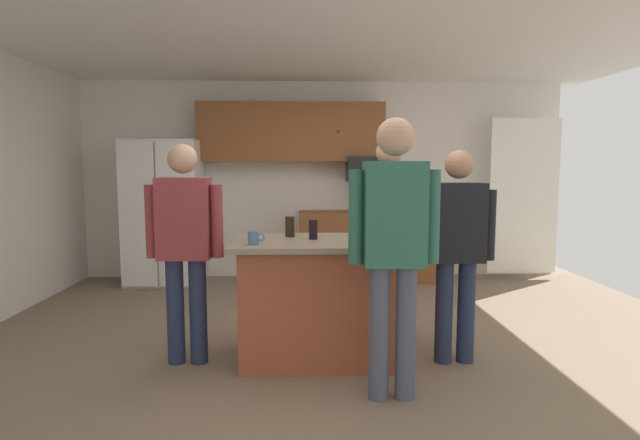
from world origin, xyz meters
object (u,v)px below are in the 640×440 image
at_px(refrigerator, 165,212).
at_px(person_host_foreground, 394,238).
at_px(kitchen_island, 321,299).
at_px(person_elder_center, 457,243).
at_px(glass_pilsner, 313,229).
at_px(person_guest_by_door, 185,239).
at_px(glass_short_whisky, 290,227).
at_px(microwave_over_range, 369,169).
at_px(glass_dark_ale, 381,226).
at_px(mug_ceramic_white, 254,238).
at_px(person_guest_left, 388,222).

xyz_separation_m(refrigerator, person_host_foreground, (2.32, -3.30, 0.13)).
relative_size(refrigerator, kitchen_island, 1.35).
xyz_separation_m(person_elder_center, glass_pilsner, (-1.07, 0.13, 0.09)).
bearing_deg(person_guest_by_door, glass_short_whisky, 14.06).
height_order(refrigerator, person_elder_center, refrigerator).
xyz_separation_m(microwave_over_range, glass_pilsner, (-0.77, -2.69, -0.44)).
height_order(refrigerator, person_guest_by_door, refrigerator).
relative_size(kitchen_island, glass_dark_ale, 8.66).
relative_size(mug_ceramic_white, glass_short_whisky, 0.74).
bearing_deg(person_guest_by_door, kitchen_island, -0.00).
bearing_deg(mug_ceramic_white, glass_dark_ale, 23.59).
relative_size(refrigerator, glass_pilsner, 11.89).
bearing_deg(refrigerator, person_guest_left, -38.65).
bearing_deg(person_guest_left, glass_dark_ale, 27.90).
height_order(microwave_over_range, person_host_foreground, person_host_foreground).
height_order(person_host_foreground, person_guest_left, person_host_foreground).
xyz_separation_m(mug_ceramic_white, glass_short_whisky, (0.25, 0.39, 0.03)).
bearing_deg(person_elder_center, person_host_foreground, 51.06).
distance_m(kitchen_island, glass_dark_ale, 0.76).
bearing_deg(person_host_foreground, glass_pilsner, 2.27).
height_order(person_guest_left, mug_ceramic_white, person_guest_left).
height_order(person_guest_left, glass_pilsner, person_guest_left).
bearing_deg(refrigerator, kitchen_island, -54.10).
relative_size(person_guest_by_door, glass_pilsner, 10.82).
bearing_deg(glass_short_whisky, person_elder_center, -12.88).
xyz_separation_m(person_host_foreground, glass_short_whisky, (-0.67, 0.88, -0.03)).
distance_m(refrigerator, glass_pilsner, 3.16).
height_order(person_host_foreground, glass_dark_ale, person_host_foreground).
bearing_deg(glass_short_whisky, person_guest_left, 26.48).
xyz_separation_m(refrigerator, kitchen_island, (1.89, -2.61, -0.43)).
distance_m(microwave_over_range, person_guest_by_door, 3.31).
relative_size(refrigerator, mug_ceramic_white, 15.17).
xyz_separation_m(kitchen_island, glass_dark_ale, (0.49, 0.22, 0.54)).
xyz_separation_m(refrigerator, microwave_over_range, (2.60, 0.12, 0.54)).
height_order(mug_ceramic_white, glass_dark_ale, glass_dark_ale).
relative_size(person_elder_center, mug_ceramic_white, 13.44).
bearing_deg(glass_dark_ale, microwave_over_range, 84.94).
height_order(person_elder_center, person_guest_left, person_guest_left).
distance_m(person_guest_by_door, glass_dark_ale, 1.53).
xyz_separation_m(microwave_over_range, glass_short_whisky, (-0.96, -2.54, -0.44)).
xyz_separation_m(person_guest_by_door, person_guest_left, (1.63, 0.66, 0.05)).
distance_m(kitchen_island, glass_pilsner, 0.54).
height_order(person_elder_center, mug_ceramic_white, person_elder_center).
height_order(refrigerator, microwave_over_range, refrigerator).
height_order(person_guest_left, glass_short_whisky, person_guest_left).
xyz_separation_m(refrigerator, mug_ceramic_white, (1.40, -2.81, 0.07)).
bearing_deg(mug_ceramic_white, person_elder_center, 3.98).
height_order(refrigerator, person_guest_left, refrigerator).
distance_m(microwave_over_range, glass_short_whisky, 2.75).
relative_size(person_host_foreground, glass_short_whisky, 11.07).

